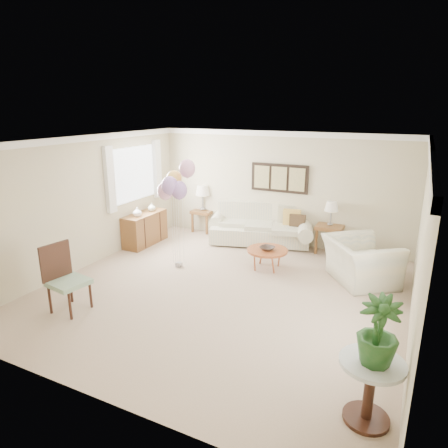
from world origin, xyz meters
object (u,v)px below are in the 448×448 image
at_px(armchair, 360,261).
at_px(balloon_cluster, 175,183).
at_px(coffee_table, 267,251).
at_px(accent_chair, 64,277).
at_px(sofa, 261,228).

relative_size(armchair, balloon_cluster, 0.56).
distance_m(coffee_table, accent_chair, 3.76).
relative_size(coffee_table, balloon_cluster, 0.37).
height_order(coffee_table, armchair, armchair).
height_order(sofa, accent_chair, accent_chair).
relative_size(sofa, accent_chair, 2.51).
bearing_deg(coffee_table, armchair, 5.80).
bearing_deg(balloon_cluster, accent_chair, -106.10).
xyz_separation_m(sofa, accent_chair, (-1.60, -4.43, 0.20)).
bearing_deg(sofa, balloon_cluster, -113.49).
bearing_deg(balloon_cluster, armchair, 15.08).
distance_m(sofa, coffee_table, 1.60).
bearing_deg(accent_chair, sofa, 70.18).
bearing_deg(accent_chair, armchair, 38.11).
xyz_separation_m(sofa, balloon_cluster, (-0.95, -2.18, 1.35)).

